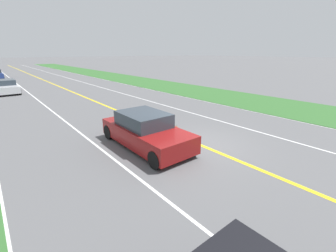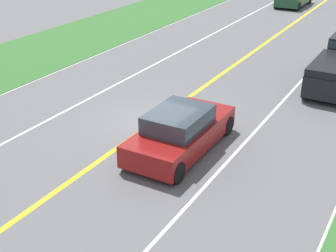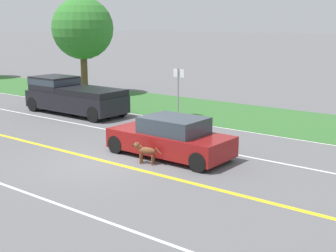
# 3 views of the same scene
# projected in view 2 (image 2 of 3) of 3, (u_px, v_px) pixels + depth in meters

# --- Properties ---
(ground_plane) EXTENTS (400.00, 400.00, 0.00)m
(ground_plane) POSITION_uv_depth(u_px,v_px,m) (153.00, 123.00, 17.07)
(ground_plane) COLOR #5B5B5E
(centre_divider_line) EXTENTS (0.18, 160.00, 0.01)m
(centre_divider_line) POSITION_uv_depth(u_px,v_px,m) (153.00, 123.00, 17.07)
(centre_divider_line) COLOR yellow
(centre_divider_line) RESTS_ON ground
(lane_edge_line_left) EXTENTS (0.14, 160.00, 0.01)m
(lane_edge_line_left) POSITION_uv_depth(u_px,v_px,m) (15.00, 89.00, 20.21)
(lane_edge_line_left) COLOR white
(lane_edge_line_left) RESTS_ON ground
(lane_dash_same_dir) EXTENTS (0.10, 160.00, 0.01)m
(lane_dash_same_dir) POSITION_uv_depth(u_px,v_px,m) (242.00, 145.00, 15.51)
(lane_dash_same_dir) COLOR white
(lane_dash_same_dir) RESTS_ON ground
(lane_dash_oncoming) EXTENTS (0.10, 160.00, 0.01)m
(lane_dash_oncoming) POSITION_uv_depth(u_px,v_px,m) (78.00, 104.00, 18.64)
(lane_dash_oncoming) COLOR white
(lane_dash_oncoming) RESTS_ON ground
(ego_car) EXTENTS (1.92, 4.46, 1.44)m
(ego_car) POSITION_uv_depth(u_px,v_px,m) (180.00, 131.00, 14.94)
(ego_car) COLOR maroon
(ego_car) RESTS_ON ground
(dog) EXTENTS (0.42, 1.05, 0.74)m
(dog) POSITION_uv_depth(u_px,v_px,m) (151.00, 127.00, 15.70)
(dog) COLOR brown
(dog) RESTS_ON ground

